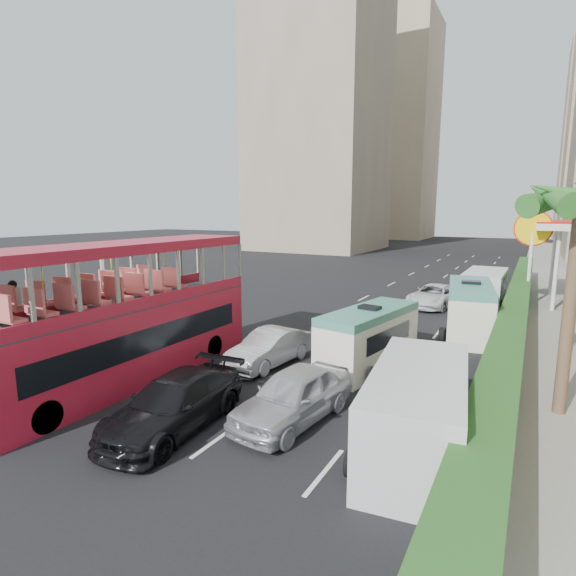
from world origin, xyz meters
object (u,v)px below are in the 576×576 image
Objects in this scene: palm_tree at (570,308)px; panel_van_near at (418,412)px; double_decker_bus at (126,313)px; car_silver_lane_a at (270,364)px; minibus_far at (469,310)px; panel_van_far at (484,289)px; car_silver_lane_b at (293,420)px; van_asset at (434,306)px; minibus_near at (369,338)px; car_black at (175,428)px.

panel_van_near is at bearing -129.11° from palm_tree.
double_decker_bus is 1.97× the size of panel_van_near.
car_silver_lane_a is 0.76× the size of panel_van_near.
minibus_far is 1.03× the size of panel_van_far.
car_silver_lane_b is 8.67m from palm_tree.
minibus_far reaches higher than panel_van_near.
panel_van_near is at bearing -23.53° from car_silver_lane_a.
double_decker_bus is 2.39× the size of car_silver_lane_b.
palm_tree is at bearing 16.16° from double_decker_bus.
minibus_near is at bearing -81.26° from van_asset.
palm_tree is at bearing 27.93° from car_black.
palm_tree is (13.80, 4.00, 0.85)m from double_decker_bus.
car_silver_lane_b is at bearing -113.74° from minibus_far.
minibus_far is at bearing 81.92° from car_silver_lane_b.
van_asset is at bearing 82.77° from car_silver_lane_a.
car_black is 8.34m from minibus_near.
double_decker_bus is 1.86× the size of minibus_far.
car_silver_lane_a is 0.83× the size of car_black.
car_silver_lane_b is 0.80× the size of panel_van_far.
palm_tree reaches higher than car_silver_lane_b.
van_asset is at bearing 77.09° from car_black.
car_silver_lane_a is at bearing 46.34° from double_decker_bus.
car_silver_lane_a is 10.72m from minibus_far.
double_decker_bus is 7.33m from car_silver_lane_b.
panel_van_far is (6.41, 16.34, 1.15)m from car_silver_lane_a.
double_decker_bus is at bearing -138.26° from minibus_far.
palm_tree reaches higher than car_black.
panel_van_near is (0.33, -12.39, -0.19)m from minibus_far.
car_black is 11.91m from palm_tree.
minibus_near is (7.29, 5.57, -1.35)m from double_decker_bus.
panel_van_far reaches higher than panel_van_near.
double_decker_bus is 9.28m from minibus_near.
panel_van_near reaches higher than van_asset.
palm_tree is (6.92, 3.98, 3.38)m from car_silver_lane_b.
minibus_near reaches higher than van_asset.
palm_tree reaches higher than car_silver_lane_a.
palm_tree is at bearing -76.30° from panel_van_far.
minibus_near reaches higher than panel_van_near.
car_silver_lane_a is 5.95m from car_black.
van_asset is at bearing 68.44° from double_decker_bus.
double_decker_bus reaches higher than car_silver_lane_b.
minibus_far is 12.40m from panel_van_near.
car_silver_lane_b reaches higher than van_asset.
panel_van_far is at bearing 70.86° from car_black.
minibus_near is at bearing 92.62° from car_silver_lane_b.
double_decker_bus is 1.91× the size of panel_van_far.
minibus_near is at bearing 31.83° from car_silver_lane_a.
car_silver_lane_b is at bearing -84.05° from minibus_near.
double_decker_bus is at bearing -115.64° from panel_van_far.
panel_van_near is (3.21, -5.63, -0.06)m from minibus_near.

